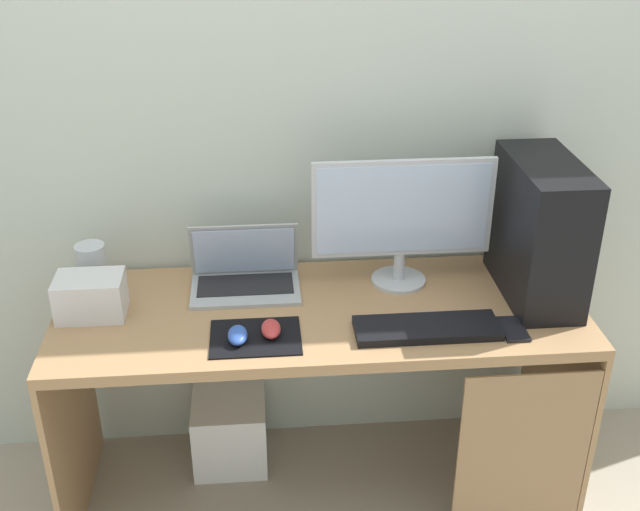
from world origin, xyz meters
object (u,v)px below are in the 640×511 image
(subwoofer, at_px, (230,430))
(cell_phone, at_px, (513,329))
(pc_tower, at_px, (540,230))
(mouse_left, at_px, (271,329))
(keyboard, at_px, (427,328))
(laptop, at_px, (245,275))
(projector, at_px, (91,296))
(speaker, at_px, (92,267))
(monitor, at_px, (402,217))
(mouse_right, at_px, (238,335))

(subwoofer, bearing_deg, cell_phone, -22.15)
(pc_tower, xyz_separation_m, mouse_left, (-0.83, -0.18, -0.19))
(keyboard, distance_m, subwoofer, 0.92)
(laptop, xyz_separation_m, projector, (-0.46, -0.13, 0.02))
(speaker, relative_size, projector, 0.76)
(projector, height_order, mouse_left, projector)
(laptop, distance_m, projector, 0.48)
(keyboard, xyz_separation_m, subwoofer, (-0.60, 0.33, -0.61))
(projector, distance_m, mouse_left, 0.56)
(monitor, bearing_deg, subwoofer, 176.16)
(speaker, xyz_separation_m, mouse_right, (0.45, -0.35, -0.05))
(projector, distance_m, subwoofer, 0.77)
(projector, height_order, cell_phone, projector)
(projector, bearing_deg, laptop, 15.67)
(monitor, bearing_deg, laptop, 178.04)
(laptop, bearing_deg, subwoofer, 165.07)
(projector, bearing_deg, cell_phone, -9.14)
(speaker, distance_m, mouse_right, 0.57)
(monitor, height_order, projector, monitor)
(speaker, relative_size, cell_phone, 1.17)
(speaker, height_order, mouse_right, speaker)
(monitor, relative_size, laptop, 1.65)
(pc_tower, distance_m, cell_phone, 0.33)
(keyboard, relative_size, mouse_right, 4.38)
(laptop, height_order, subwoofer, laptop)
(cell_phone, bearing_deg, subwoofer, 157.85)
(projector, relative_size, mouse_left, 2.08)
(pc_tower, relative_size, mouse_left, 4.52)
(speaker, height_order, projector, speaker)
(pc_tower, distance_m, projector, 1.36)
(monitor, height_order, subwoofer, monitor)
(mouse_right, xyz_separation_m, subwoofer, (-0.06, 0.34, -0.62))
(projector, xyz_separation_m, mouse_left, (0.53, -0.16, -0.04))
(laptop, distance_m, keyboard, 0.61)
(monitor, height_order, mouse_right, monitor)
(pc_tower, distance_m, mouse_left, 0.87)
(subwoofer, bearing_deg, projector, -158.24)
(speaker, bearing_deg, mouse_right, -37.37)
(pc_tower, xyz_separation_m, monitor, (-0.41, 0.09, 0.02))
(monitor, distance_m, mouse_left, 0.54)
(speaker, height_order, cell_phone, speaker)
(speaker, relative_size, mouse_left, 1.59)
(mouse_right, distance_m, subwoofer, 0.71)
(mouse_right, bearing_deg, projector, 156.69)
(mouse_left, bearing_deg, cell_phone, -2.91)
(projector, bearing_deg, monitor, 6.69)
(pc_tower, relative_size, laptop, 1.27)
(speaker, relative_size, keyboard, 0.36)
(speaker, xyz_separation_m, mouse_left, (0.55, -0.32, -0.05))
(projector, relative_size, cell_phone, 1.54)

